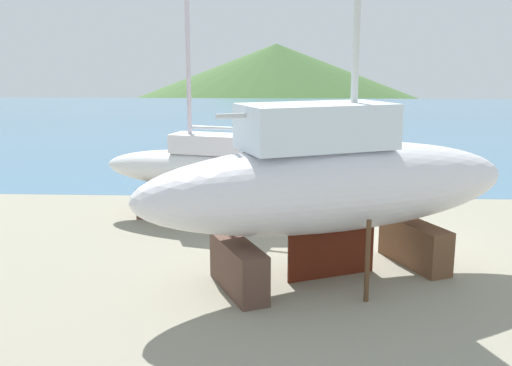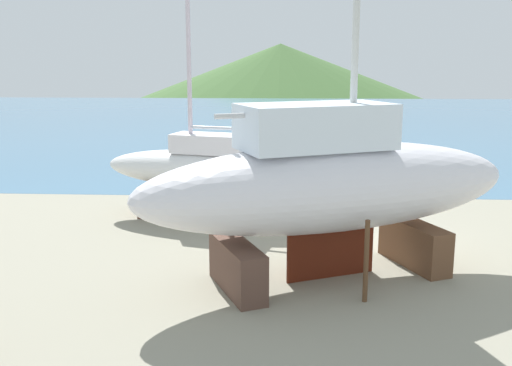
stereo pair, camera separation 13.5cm
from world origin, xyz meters
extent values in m
plane|color=gray|center=(0.00, -3.01, 0.00)|extent=(42.22, 42.22, 0.00)
cube|color=teal|center=(0.00, 39.11, 0.00)|extent=(168.88, 64.48, 0.01)
cone|color=#3E622F|center=(-5.36, 130.36, 0.00)|extent=(101.00, 101.00, 19.07)
cube|color=brown|center=(-8.25, 3.77, 0.55)|extent=(1.11, 1.78, 1.11)
cube|color=brown|center=(-4.67, 2.80, 0.55)|extent=(1.11, 1.78, 1.11)
cylinder|color=brown|center=(-6.75, 2.19, 0.79)|extent=(0.12, 0.12, 1.58)
cylinder|color=brown|center=(-6.16, 4.38, 0.79)|extent=(0.12, 0.12, 1.58)
ellipsoid|color=silver|center=(-6.46, 3.29, 1.85)|extent=(7.71, 3.94, 1.34)
cube|color=#4C160F|center=(-6.46, 3.29, 0.71)|extent=(1.74, 0.54, 0.94)
cube|color=silver|center=(-6.10, 3.19, 2.79)|extent=(2.90, 1.90, 0.67)
cylinder|color=silver|center=(-6.82, 3.38, 6.67)|extent=(0.16, 0.16, 8.43)
cylinder|color=#B6BBC0|center=(-5.56, 3.04, 3.35)|extent=(2.54, 0.79, 0.11)
cube|color=brown|center=(0.26, -1.34, 0.62)|extent=(1.68, 2.61, 1.24)
cube|color=brown|center=(-4.57, -3.50, 0.62)|extent=(1.68, 2.61, 1.24)
cylinder|color=brown|center=(-2.87, -0.82, 1.02)|extent=(0.12, 0.12, 2.03)
cylinder|color=brown|center=(-1.44, -4.02, 1.02)|extent=(0.12, 0.12, 2.03)
ellipsoid|color=silver|center=(-2.15, -2.42, 2.48)|extent=(10.95, 7.22, 2.27)
cube|color=#531B0D|center=(-2.15, -2.42, 0.56)|extent=(2.35, 1.11, 1.59)
cube|color=silver|center=(-2.64, -2.64, 4.07)|extent=(4.25, 3.30, 1.13)
cylinder|color=silver|center=(-3.36, -2.96, 4.40)|extent=(3.43, 1.63, 0.13)
cube|color=#2E6F49|center=(-1.52, 3.08, 0.44)|extent=(0.35, 0.39, 0.88)
cube|color=#2D4E8F|center=(-1.52, 3.08, 1.20)|extent=(0.43, 0.50, 0.64)
sphere|color=tan|center=(-1.52, 3.08, 1.63)|extent=(0.22, 0.22, 0.22)
camera|label=1|loc=(-3.47, -17.43, 5.71)|focal=41.30mm
camera|label=2|loc=(-3.33, -17.43, 5.71)|focal=41.30mm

